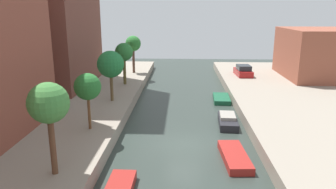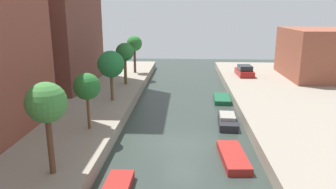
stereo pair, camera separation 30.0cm
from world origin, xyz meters
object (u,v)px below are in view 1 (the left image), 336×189
object	(u,v)px
parked_car	(243,71)
moored_boat_right_4	(221,99)
street_tree_5	(133,44)
street_tree_4	(124,53)
moored_boat_right_2	(235,157)
street_tree_1	(49,104)
moored_boat_left_2	(120,188)
street_tree_3	(111,65)
moored_boat_right_3	(228,121)
low_block_right	(325,53)
street_tree_2	(88,87)

from	to	relation	value
parked_car	moored_boat_right_4	world-z (taller)	parked_car
street_tree_5	moored_boat_right_4	bearing A→B (deg)	-43.15
street_tree_4	moored_boat_right_2	bearing A→B (deg)	-59.54
street_tree_1	street_tree_5	xyz separation A→B (m)	(-0.00, 28.49, 0.07)
street_tree_5	moored_boat_left_2	distance (m)	29.12
street_tree_3	street_tree_5	distance (m)	14.17
street_tree_5	moored_boat_right_2	size ratio (longest dim) A/B	1.15
moored_boat_right_2	moored_boat_right_3	size ratio (longest dim) A/B	1.15
low_block_right	street_tree_1	world-z (taller)	low_block_right
low_block_right	moored_boat_left_2	distance (m)	34.57
street_tree_4	street_tree_5	xyz separation A→B (m)	(0.00, 7.08, 0.24)
street_tree_4	parked_car	distance (m)	16.20
moored_boat_right_2	moored_boat_right_4	bearing A→B (deg)	86.89
moored_boat_right_2	low_block_right	bearing A→B (deg)	57.05
street_tree_2	street_tree_4	distance (m)	14.70
moored_boat_left_2	moored_boat_right_3	size ratio (longest dim) A/B	0.81
street_tree_3	parked_car	size ratio (longest dim) A/B	1.17
street_tree_2	moored_boat_left_2	world-z (taller)	street_tree_2
low_block_right	moored_boat_right_3	xyz separation A→B (m)	(-14.29, -16.02, -3.71)
street_tree_1	parked_car	bearing A→B (deg)	61.42
street_tree_1	street_tree_5	world-z (taller)	street_tree_5
street_tree_2	moored_boat_right_2	world-z (taller)	street_tree_2
low_block_right	moored_boat_left_2	world-z (taller)	low_block_right
moored_boat_right_3	moored_boat_right_4	size ratio (longest dim) A/B	1.03
street_tree_1	street_tree_2	bearing A→B (deg)	90.00
street_tree_5	moored_boat_right_4	distance (m)	15.76
street_tree_3	moored_boat_right_2	xyz separation A→B (m)	(10.21, -10.27, -4.25)
street_tree_3	moored_boat_left_2	distance (m)	15.38
street_tree_1	parked_car	xyz separation A→B (m)	(14.81, 27.19, -3.27)
moored_boat_right_3	moored_boat_right_4	distance (m)	7.46
street_tree_1	street_tree_3	xyz separation A→B (m)	(0.00, 14.32, -0.36)
street_tree_5	moored_boat_right_2	xyz separation A→B (m)	(10.21, -24.44, -4.68)
low_block_right	street_tree_1	xyz separation A→B (m)	(-24.93, -26.77, 0.78)
low_block_right	street_tree_1	size ratio (longest dim) A/B	2.16
low_block_right	street_tree_2	distance (m)	32.00
street_tree_4	moored_boat_right_4	xyz separation A→B (m)	(10.97, -3.20, -4.46)
moored_boat_right_2	street_tree_1	bearing A→B (deg)	-158.35
street_tree_5	parked_car	world-z (taller)	street_tree_5
street_tree_4	moored_boat_left_2	distance (m)	22.18
moored_boat_left_2	moored_boat_right_2	size ratio (longest dim) A/B	0.70
low_block_right	street_tree_3	distance (m)	27.87
street_tree_1	street_tree_5	distance (m)	28.49
street_tree_3	street_tree_5	world-z (taller)	street_tree_5
low_block_right	moored_boat_left_2	size ratio (longest dim) A/B	3.48
low_block_right	street_tree_3	bearing A→B (deg)	-153.47
street_tree_5	moored_boat_right_3	xyz separation A→B (m)	(10.65, -17.74, -4.56)
street_tree_2	moored_boat_right_3	size ratio (longest dim) A/B	1.08
street_tree_1	parked_car	world-z (taller)	street_tree_1
street_tree_1	moored_boat_right_4	distance (m)	21.75
street_tree_2	street_tree_5	distance (m)	21.79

